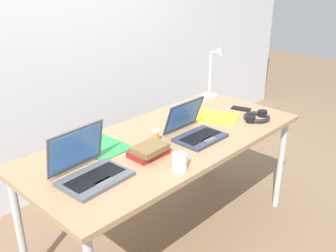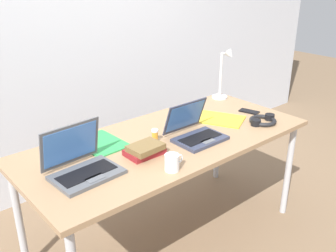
{
  "view_description": "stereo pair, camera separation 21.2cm",
  "coord_description": "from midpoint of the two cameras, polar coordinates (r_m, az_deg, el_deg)",
  "views": [
    {
      "loc": [
        -1.53,
        -1.46,
        1.72
      ],
      "look_at": [
        0.0,
        0.0,
        0.82
      ],
      "focal_mm": 41.09,
      "sensor_mm": 36.0,
      "label": 1
    },
    {
      "loc": [
        -1.37,
        -1.6,
        1.72
      ],
      "look_at": [
        0.0,
        0.0,
        0.82
      ],
      "focal_mm": 41.09,
      "sensor_mm": 36.0,
      "label": 2
    }
  ],
  "objects": [
    {
      "name": "ground_plane",
      "position": [
        2.72,
        2.33,
        -16.17
      ],
      "size": [
        12.0,
        12.0,
        0.0
      ],
      "primitive_type": "plane",
      "color": "#7A6047"
    },
    {
      "name": "wall_back",
      "position": [
        3.03,
        -12.01,
        14.63
      ],
      "size": [
        6.0,
        0.13,
        2.6
      ],
      "color": "silver",
      "rests_on": "ground_plane"
    },
    {
      "name": "desk",
      "position": [
        2.35,
        2.59,
        -3.12
      ],
      "size": [
        1.8,
        0.8,
        0.74
      ],
      "color": "#9E7A56",
      "rests_on": "ground_plane"
    },
    {
      "name": "desk_lamp",
      "position": [
        2.99,
        10.38,
        7.52
      ],
      "size": [
        0.12,
        0.18,
        0.4
      ],
      "color": "silver",
      "rests_on": "desk"
    },
    {
      "name": "laptop_back_right",
      "position": [
        1.95,
        -9.64,
        -5.79
      ],
      "size": [
        0.35,
        0.29,
        0.24
      ],
      "color": "#515459",
      "rests_on": "desk"
    },
    {
      "name": "laptop_near_mouse",
      "position": [
        2.32,
        6.71,
        -0.9
      ],
      "size": [
        0.3,
        0.28,
        0.22
      ],
      "color": "#33384C",
      "rests_on": "desk"
    },
    {
      "name": "computer_mouse",
      "position": [
        2.72,
        4.31,
        2.26
      ],
      "size": [
        0.06,
        0.1,
        0.03
      ],
      "primitive_type": "ellipsoid",
      "rotation": [
        0.0,
        0.0,
        0.02
      ],
      "color": "black",
      "rests_on": "desk"
    },
    {
      "name": "cell_phone",
      "position": [
        2.81,
        14.07,
        2.07
      ],
      "size": [
        0.1,
        0.15,
        0.01
      ],
      "primitive_type": "cube",
      "rotation": [
        0.0,
        0.0,
        0.28
      ],
      "color": "black",
      "rests_on": "desk"
    },
    {
      "name": "headphones",
      "position": [
        2.65,
        16.14,
        0.77
      ],
      "size": [
        0.21,
        0.18,
        0.04
      ],
      "color": "black",
      "rests_on": "desk"
    },
    {
      "name": "pill_bottle",
      "position": [
        2.26,
        0.73,
        -1.46
      ],
      "size": [
        0.04,
        0.04,
        0.08
      ],
      "color": "gold",
      "rests_on": "desk"
    },
    {
      "name": "book_stack",
      "position": [
        2.11,
        -0.56,
        -3.6
      ],
      "size": [
        0.21,
        0.16,
        0.07
      ],
      "color": "maroon",
      "rests_on": "desk"
    },
    {
      "name": "paper_folder_mid_desk",
      "position": [
        2.64,
        9.93,
        1.01
      ],
      "size": [
        0.35,
        0.38,
        0.01
      ],
      "primitive_type": "cube",
      "rotation": [
        0.0,
        0.0,
        0.47
      ],
      "color": "gold",
      "rests_on": "desk"
    },
    {
      "name": "paper_folder_far_corner",
      "position": [
        2.27,
        -7.35,
        -2.59
      ],
      "size": [
        0.24,
        0.32,
        0.01
      ],
      "primitive_type": "cube",
      "rotation": [
        0.0,
        0.0,
        0.04
      ],
      "color": "green",
      "rests_on": "desk"
    },
    {
      "name": "coffee_mug",
      "position": [
        1.96,
        3.76,
        -5.48
      ],
      "size": [
        0.11,
        0.08,
        0.09
      ],
      "color": "white",
      "rests_on": "desk"
    }
  ]
}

